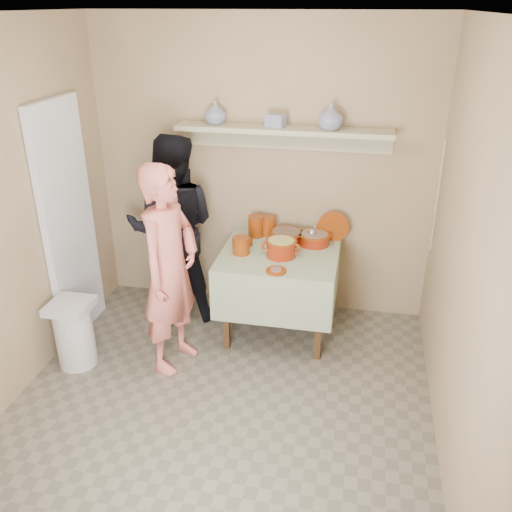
% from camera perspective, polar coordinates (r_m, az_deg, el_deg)
% --- Properties ---
extents(ground, '(3.50, 3.50, 0.00)m').
position_cam_1_polar(ground, '(3.95, -4.48, -17.07)').
color(ground, '#6B6454').
rests_on(ground, ground).
extents(tile_panel, '(0.06, 0.70, 2.00)m').
position_cam_1_polar(tile_panel, '(4.71, -19.10, 3.22)').
color(tile_panel, silver).
rests_on(tile_panel, ground).
extents(plate_stack_a, '(0.14, 0.14, 0.19)m').
position_cam_1_polar(plate_stack_a, '(4.79, 0.00, 3.17)').
color(plate_stack_a, '#722806').
rests_on(plate_stack_a, serving_table).
extents(plate_stack_b, '(0.14, 0.14, 0.17)m').
position_cam_1_polar(plate_stack_b, '(4.83, 1.24, 3.19)').
color(plate_stack_b, '#722806').
rests_on(plate_stack_b, serving_table).
extents(bowl_stack, '(0.14, 0.14, 0.14)m').
position_cam_1_polar(bowl_stack, '(4.46, -1.59, 1.11)').
color(bowl_stack, '#722806').
rests_on(bowl_stack, serving_table).
extents(empty_bowl, '(0.17, 0.17, 0.05)m').
position_cam_1_polar(empty_bowl, '(4.64, -1.36, 1.48)').
color(empty_bowl, '#722806').
rests_on(empty_bowl, serving_table).
extents(propped_lid, '(0.28, 0.08, 0.27)m').
position_cam_1_polar(propped_lid, '(4.75, 8.09, 3.03)').
color(propped_lid, '#722806').
rests_on(propped_lid, serving_table).
extents(vase_right, '(0.26, 0.26, 0.21)m').
position_cam_1_polar(vase_right, '(4.49, 7.88, 14.35)').
color(vase_right, navy).
rests_on(vase_right, wall_shelf).
extents(vase_left, '(0.26, 0.26, 0.19)m').
position_cam_1_polar(vase_left, '(4.68, -4.32, 14.82)').
color(vase_left, navy).
rests_on(vase_left, wall_shelf).
extents(ceramic_box, '(0.17, 0.14, 0.11)m').
position_cam_1_polar(ceramic_box, '(4.55, 2.09, 14.04)').
color(ceramic_box, navy).
rests_on(ceramic_box, wall_shelf).
extents(person_cook, '(0.52, 0.68, 1.65)m').
position_cam_1_polar(person_cook, '(4.12, -9.05, -1.46)').
color(person_cook, '#DA695E').
rests_on(person_cook, ground).
extents(person_helper, '(0.92, 0.78, 1.68)m').
position_cam_1_polar(person_helper, '(4.82, -8.76, 2.82)').
color(person_helper, black).
rests_on(person_helper, ground).
extents(room_shell, '(3.04, 3.54, 2.62)m').
position_cam_1_polar(room_shell, '(3.11, -5.47, 5.48)').
color(room_shell, tan).
rests_on(room_shell, ground).
extents(serving_table, '(0.97, 0.97, 0.76)m').
position_cam_1_polar(serving_table, '(4.59, 2.53, -0.82)').
color(serving_table, '#4C2D16').
rests_on(serving_table, ground).
extents(cazuela_meat_a, '(0.30, 0.30, 0.10)m').
position_cam_1_polar(cazuela_meat_a, '(4.69, 3.22, 2.16)').
color(cazuela_meat_a, '#721405').
rests_on(cazuela_meat_a, serving_table).
extents(cazuela_meat_b, '(0.28, 0.28, 0.10)m').
position_cam_1_polar(cazuela_meat_b, '(4.67, 6.15, 1.91)').
color(cazuela_meat_b, '#721405').
rests_on(cazuela_meat_b, serving_table).
extents(ladle, '(0.08, 0.26, 0.19)m').
position_cam_1_polar(ladle, '(4.64, 5.93, 2.47)').
color(ladle, silver).
rests_on(ladle, cazuela_meat_b).
extents(cazuela_rice, '(0.33, 0.25, 0.14)m').
position_cam_1_polar(cazuela_rice, '(4.41, 2.65, 0.99)').
color(cazuela_rice, '#721405').
rests_on(cazuela_rice, serving_table).
extents(front_plate, '(0.16, 0.16, 0.03)m').
position_cam_1_polar(front_plate, '(4.18, 2.13, -1.56)').
color(front_plate, '#722806').
rests_on(front_plate, serving_table).
extents(wall_shelf, '(1.80, 0.25, 0.21)m').
position_cam_1_polar(wall_shelf, '(4.60, 2.90, 12.89)').
color(wall_shelf, tan).
rests_on(wall_shelf, room_shell).
extents(trash_bin, '(0.32, 0.32, 0.56)m').
position_cam_1_polar(trash_bin, '(4.55, -18.57, -7.69)').
color(trash_bin, silver).
rests_on(trash_bin, ground).
extents(electrical_cord, '(0.01, 0.05, 0.90)m').
position_cam_1_polar(electrical_cord, '(4.54, 18.56, 5.88)').
color(electrical_cord, silver).
rests_on(electrical_cord, wall_shelf).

